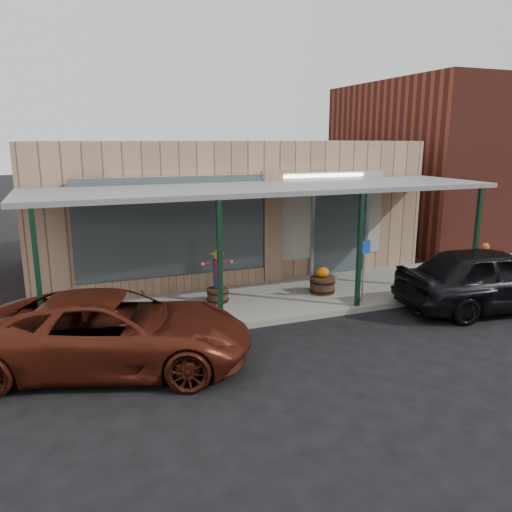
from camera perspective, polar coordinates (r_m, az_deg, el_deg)
name	(u,v)px	position (r m, az deg, el deg)	size (l,w,h in m)	color
ground	(338,355)	(10.40, 9.31, -11.15)	(120.00, 120.00, 0.00)	black
sidewalk	(269,300)	(13.38, 1.52, -5.02)	(40.00, 3.20, 0.15)	gray
storefront	(218,204)	(17.14, -4.35, 5.92)	(12.00, 6.25, 4.20)	tan
awning	(270,190)	(12.73, 1.66, 7.58)	(12.00, 3.00, 3.04)	gray
block_buildings_near	(262,153)	(18.65, 0.64, 11.70)	(61.00, 8.00, 8.00)	maroon
barrel_scarecrow	(217,284)	(12.87, -4.42, -3.24)	(0.85, 0.62, 1.40)	#49291D
barrel_pumpkin	(322,283)	(13.75, 7.59, -3.08)	(0.74, 0.74, 0.78)	#49291D
handicap_sign	(363,263)	(13.01, 12.18, -0.76)	(0.33, 0.04, 1.61)	gray
parked_sedan	(492,278)	(13.97, 25.34, -2.32)	(5.04, 2.56, 1.64)	black
car_maroon	(113,331)	(9.89, -15.98, -8.28)	(2.40, 5.21, 1.45)	#561D11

